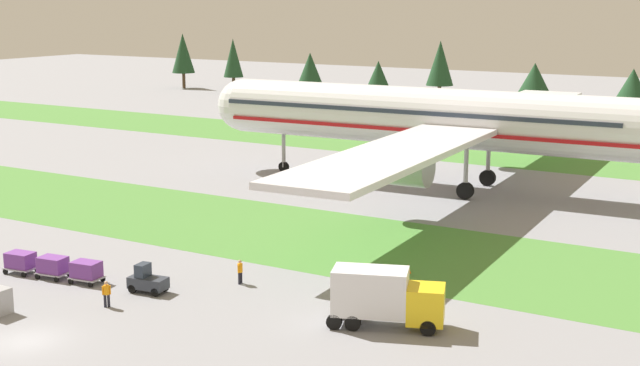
% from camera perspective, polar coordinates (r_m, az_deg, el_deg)
% --- Properties ---
extents(ground_plane, '(400.00, 400.00, 0.00)m').
position_cam_1_polar(ground_plane, '(54.49, -18.50, -9.68)').
color(ground_plane, gray).
extents(grass_strip_near, '(320.00, 17.33, 0.01)m').
position_cam_1_polar(grass_strip_near, '(74.73, -2.20, -3.24)').
color(grass_strip_near, '#4C8438').
rests_on(grass_strip_near, ground).
extents(grass_strip_far, '(320.00, 17.33, 0.01)m').
position_cam_1_polar(grass_strip_far, '(115.89, 10.33, 1.98)').
color(grass_strip_far, '#4C8438').
rests_on(grass_strip_far, ground).
extents(airliner, '(58.14, 71.50, 20.82)m').
position_cam_1_polar(airliner, '(91.18, 8.93, 4.14)').
color(airliner, silver).
rests_on(airliner, ground).
extents(baggage_tug, '(2.74, 1.62, 1.97)m').
position_cam_1_polar(baggage_tug, '(60.77, -11.13, -6.23)').
color(baggage_tug, '#2D333D').
rests_on(baggage_tug, ground).
extents(cargo_dolly_lead, '(2.37, 1.77, 1.55)m').
position_cam_1_polar(cargo_dolly_lead, '(63.61, -14.91, -5.49)').
color(cargo_dolly_lead, '#A3A3A8').
rests_on(cargo_dolly_lead, ground).
extents(cargo_dolly_second, '(2.37, 1.77, 1.55)m').
position_cam_1_polar(cargo_dolly_second, '(65.38, -16.92, -5.14)').
color(cargo_dolly_second, '#A3A3A8').
rests_on(cargo_dolly_second, ground).
extents(cargo_dolly_third, '(2.37, 1.77, 1.55)m').
position_cam_1_polar(cargo_dolly_third, '(67.23, -18.83, -4.80)').
color(cargo_dolly_third, '#A3A3A8').
rests_on(cargo_dolly_third, ground).
extents(catering_truck, '(7.32, 4.54, 3.58)m').
position_cam_1_polar(catering_truck, '(53.36, 4.25, -7.31)').
color(catering_truck, yellow).
rests_on(catering_truck, ground).
extents(ground_crew_marshaller, '(0.43, 0.42, 1.74)m').
position_cam_1_polar(ground_crew_marshaller, '(58.46, -13.66, -6.94)').
color(ground_crew_marshaller, black).
rests_on(ground_crew_marshaller, ground).
extents(ground_crew_loader, '(0.36, 0.56, 1.74)m').
position_cam_1_polar(ground_crew_loader, '(61.57, -5.20, -5.68)').
color(ground_crew_loader, black).
rests_on(ground_crew_loader, ground).
extents(taxiway_marker_0, '(0.44, 0.44, 0.64)m').
position_cam_1_polar(taxiway_marker_0, '(64.29, 1.85, -5.46)').
color(taxiway_marker_0, orange).
rests_on(taxiway_marker_0, ground).
extents(taxiway_marker_1, '(0.44, 0.44, 0.66)m').
position_cam_1_polar(taxiway_marker_1, '(64.14, 5.73, -5.55)').
color(taxiway_marker_1, orange).
rests_on(taxiway_marker_1, ground).
extents(distant_tree_line, '(179.03, 10.56, 12.20)m').
position_cam_1_polar(distant_tree_line, '(159.11, 17.36, 6.72)').
color(distant_tree_line, '#4C3823').
rests_on(distant_tree_line, ground).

